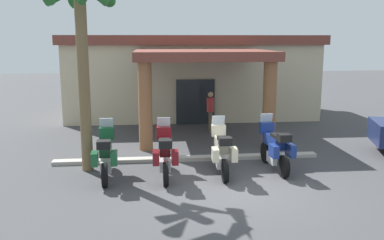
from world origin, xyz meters
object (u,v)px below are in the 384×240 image
object	(u,v)px
motorcycle_maroon	(165,154)
palm_tree_roadside	(80,25)
motel_building	(190,75)
motorcycle_green	(106,155)
motorcycle_cream	(222,151)
pedestrian	(210,108)
motorcycle_blue	(275,148)

from	to	relation	value
motorcycle_maroon	palm_tree_roadside	distance (m)	4.43
motel_building	motorcycle_green	xyz separation A→B (m)	(-3.52, -10.09, -1.42)
motorcycle_maroon	motorcycle_cream	distance (m)	1.69
pedestrian	motorcycle_blue	bearing A→B (deg)	101.53
motorcycle_cream	pedestrian	distance (m)	5.90
motorcycle_green	motorcycle_maroon	size ratio (longest dim) A/B	1.00
motorcycle_blue	pedestrian	distance (m)	5.77
pedestrian	palm_tree_roadside	world-z (taller)	palm_tree_roadside
motel_building	motorcycle_cream	bearing A→B (deg)	-89.99
motorcycle_green	pedestrian	distance (m)	7.09
motel_building	palm_tree_roadside	distance (m)	10.41
motel_building	motorcycle_cream	xyz separation A→B (m)	(-0.16, -10.07, -1.42)
motorcycle_green	motel_building	bearing A→B (deg)	-21.04
motorcycle_green	pedestrian	bearing A→B (deg)	-35.63
palm_tree_roadside	pedestrian	bearing A→B (deg)	47.70
motorcycle_cream	pedestrian	bearing A→B (deg)	-3.01
motorcycle_maroon	palm_tree_roadside	size ratio (longest dim) A/B	0.38
motorcycle_maroon	pedestrian	world-z (taller)	pedestrian
motel_building	motorcycle_blue	distance (m)	10.08
motel_building	motorcycle_maroon	distance (m)	10.45
motorcycle_maroon	palm_tree_roadside	bearing A→B (deg)	69.73
motel_building	motorcycle_maroon	bearing A→B (deg)	-99.35
motorcycle_maroon	motorcycle_blue	bearing A→B (deg)	-83.53
motel_building	pedestrian	world-z (taller)	motel_building
pedestrian	palm_tree_roadside	distance (m)	7.62
motorcycle_cream	pedestrian	xyz separation A→B (m)	(0.57, 5.86, 0.30)
pedestrian	motel_building	bearing A→B (deg)	-83.91
motorcycle_green	motorcycle_blue	world-z (taller)	same
motorcycle_blue	motorcycle_cream	bearing A→B (deg)	93.80
palm_tree_roadside	motorcycle_blue	bearing A→B (deg)	-5.91
motorcycle_blue	pedestrian	size ratio (longest dim) A/B	1.28
motorcycle_cream	palm_tree_roadside	world-z (taller)	palm_tree_roadside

